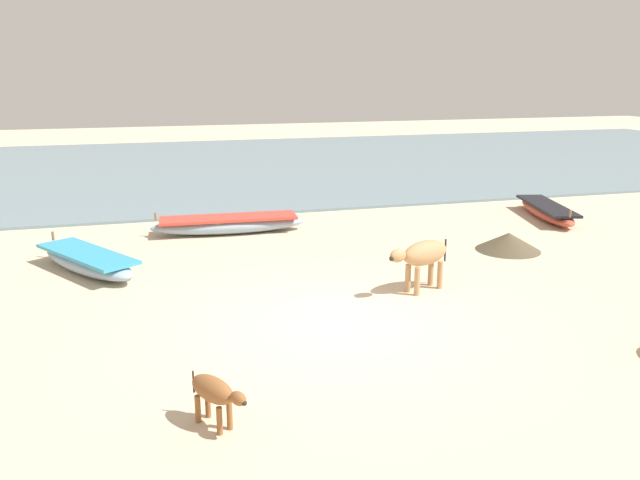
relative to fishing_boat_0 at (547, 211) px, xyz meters
The scene contains 8 objects.
ground 10.10m from the fishing_boat_0, 143.76° to the right, with size 80.00×80.00×0.00m, color beige.
sea_water 15.00m from the fishing_boat_0, 122.90° to the left, with size 60.00×20.00×0.08m, color slate.
fishing_boat_0 is the anchor object (origin of this frame).
fishing_boat_1 12.63m from the fishing_boat_0, behind, with size 2.50×3.22×0.63m.
fishing_boat_3 9.17m from the fishing_boat_0, behind, with size 4.08×1.11×0.65m.
cow_adult_tan 7.79m from the fishing_boat_0, 141.75° to the right, with size 1.50×0.88×1.01m.
calf_near_brown 13.68m from the fishing_boat_0, 140.58° to the right, with size 0.69×0.92×0.65m.
debris_pile_0 3.98m from the fishing_boat_0, 137.08° to the right, with size 1.54×1.54×0.43m, color brown.
Camera 1 is at (-3.05, -9.74, 4.23)m, focal length 35.89 mm.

